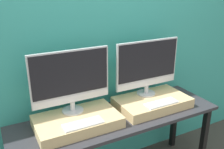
# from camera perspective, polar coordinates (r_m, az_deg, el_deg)

# --- Properties ---
(wall_back) EXTENTS (8.00, 0.04, 2.60)m
(wall_back) POSITION_cam_1_polar(r_m,az_deg,el_deg) (2.23, -2.85, 7.67)
(wall_back) COLOR teal
(wall_back) RESTS_ON ground_plane
(workbench) EXTENTS (1.81, 0.55, 0.72)m
(workbench) POSITION_cam_1_polar(r_m,az_deg,el_deg) (2.20, 1.35, -11.32)
(workbench) COLOR #2D2D33
(workbench) RESTS_ON ground_plane
(wooden_riser_left) EXTENTS (0.65, 0.39, 0.09)m
(wooden_riser_left) POSITION_cam_1_polar(r_m,az_deg,el_deg) (2.01, -7.92, -10.57)
(wooden_riser_left) COLOR #D6B77F
(wooden_riser_left) RESTS_ON workbench
(monitor_left) EXTENTS (0.63, 0.17, 0.51)m
(monitor_left) POSITION_cam_1_polar(r_m,az_deg,el_deg) (1.96, -9.37, -1.02)
(monitor_left) COLOR silver
(monitor_left) RESTS_ON wooden_riser_left
(keyboard_left) EXTENTS (0.30, 0.11, 0.01)m
(keyboard_left) POSITION_cam_1_polar(r_m,az_deg,el_deg) (1.88, -6.58, -11.10)
(keyboard_left) COLOR silver
(keyboard_left) RESTS_ON wooden_riser_left
(wooden_riser_right) EXTENTS (0.65, 0.39, 0.09)m
(wooden_riser_right) POSITION_cam_1_polar(r_m,az_deg,el_deg) (2.32, 9.14, -6.26)
(wooden_riser_right) COLOR #D6B77F
(wooden_riser_right) RESTS_ON workbench
(monitor_right) EXTENTS (0.63, 0.17, 0.51)m
(monitor_right) POSITION_cam_1_polar(r_m,az_deg,el_deg) (2.27, 8.12, 2.06)
(monitor_right) COLOR silver
(monitor_right) RESTS_ON wooden_riser_right
(keyboard_right) EXTENTS (0.30, 0.11, 0.01)m
(keyboard_right) POSITION_cam_1_polar(r_m,az_deg,el_deg) (2.20, 11.24, -6.40)
(keyboard_right) COLOR silver
(keyboard_right) RESTS_ON wooden_riser_right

